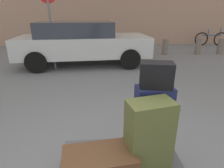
{
  "coord_description": "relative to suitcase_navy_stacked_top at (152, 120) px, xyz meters",
  "views": [
    {
      "loc": [
        -0.18,
        -1.38,
        1.68
      ],
      "look_at": [
        0.0,
        1.2,
        0.69
      ],
      "focal_mm": 29.87,
      "sensor_mm": 36.0,
      "label": 1
    }
  ],
  "objects": [
    {
      "name": "suitcase_navy_stacked_top",
      "position": [
        0.0,
        0.0,
        0.0
      ],
      "size": [
        0.35,
        0.22,
        0.7
      ],
      "primitive_type": "cube",
      "rotation": [
        0.0,
        0.0,
        0.04
      ],
      "color": "#191E47",
      "rests_on": "luggage_cart"
    },
    {
      "name": "duffel_bag_brown_rear_left",
      "position": [
        -0.53,
        -0.36,
        -0.21
      ],
      "size": [
        0.63,
        0.4,
        0.28
      ],
      "primitive_type": "cube",
      "rotation": [
        0.0,
        0.0,
        0.12
      ],
      "color": "#51331E",
      "rests_on": "luggage_cart"
    },
    {
      "name": "suitcase_olive_rear_right",
      "position": [
        -0.11,
        -0.27,
        -0.01
      ],
      "size": [
        0.42,
        0.3,
        0.68
      ],
      "primitive_type": "cube",
      "rotation": [
        0.0,
        0.0,
        0.22
      ],
      "color": "#4C5128",
      "rests_on": "luggage_cart"
    },
    {
      "name": "duffel_bag_black_topmost_pile",
      "position": [
        0.0,
        0.0,
        0.47
      ],
      "size": [
        0.32,
        0.22,
        0.24
      ],
      "primitive_type": "cube",
      "rotation": [
        0.0,
        0.0,
        -0.19
      ],
      "color": "black",
      "rests_on": "suitcase_navy_stacked_top"
    },
    {
      "name": "parked_car",
      "position": [
        -1.07,
        4.89,
        0.07
      ],
      "size": [
        4.41,
        2.14,
        1.42
      ],
      "color": "silver",
      "rests_on": "ground_plane"
    },
    {
      "name": "bicycle_leaning",
      "position": [
        5.57,
        8.32,
        -0.32
      ],
      "size": [
        1.76,
        0.15,
        0.96
      ],
      "color": "black",
      "rests_on": "ground_plane"
    },
    {
      "name": "bollard_kerb_near",
      "position": [
        2.32,
        6.24,
        -0.36
      ],
      "size": [
        0.24,
        0.24,
        0.65
      ],
      "primitive_type": "cylinder",
      "color": "#72665B",
      "rests_on": "ground_plane"
    },
    {
      "name": "bollard_kerb_mid",
      "position": [
        3.78,
        6.24,
        -0.36
      ],
      "size": [
        0.24,
        0.24,
        0.65
      ],
      "primitive_type": "cylinder",
      "color": "#72665B",
      "rests_on": "ground_plane"
    },
    {
      "name": "bollard_kerb_far",
      "position": [
        4.79,
        6.24,
        -0.36
      ],
      "size": [
        0.24,
        0.24,
        0.65
      ],
      "primitive_type": "cylinder",
      "color": "#72665B",
      "rests_on": "ground_plane"
    },
    {
      "name": "no_parking_sign",
      "position": [
        -1.91,
        4.29,
        0.81
      ],
      "size": [
        0.5,
        0.09,
        2.43
      ],
      "color": "slate",
      "rests_on": "ground_plane"
    }
  ]
}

